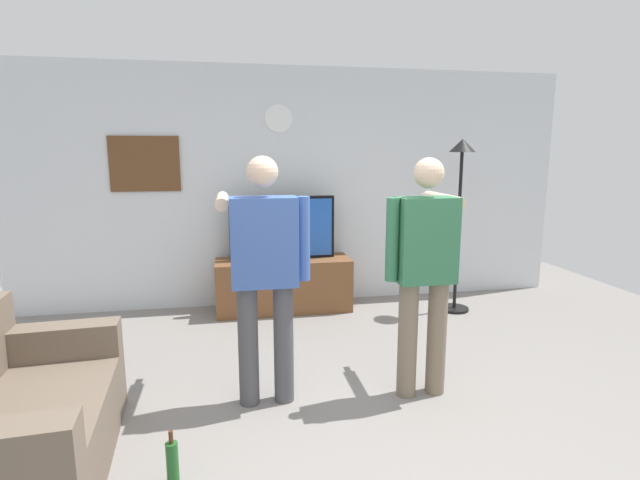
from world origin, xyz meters
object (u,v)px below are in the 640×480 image
at_px(tv_stand, 284,285).
at_px(television, 282,228).
at_px(person_standing_nearer_couch, 424,264).
at_px(floor_lamp, 460,190).
at_px(framed_picture, 145,164).
at_px(wall_clock, 278,118).
at_px(person_standing_nearer_lamp, 264,266).
at_px(beverage_bottle, 172,462).
at_px(side_couch, 11,423).

height_order(tv_stand, television, television).
distance_m(television, person_standing_nearer_couch, 2.27).
bearing_deg(floor_lamp, framed_picture, 168.84).
xyz_separation_m(tv_stand, wall_clock, (-0.00, 0.29, 1.83)).
relative_size(floor_lamp, person_standing_nearer_lamp, 1.09).
bearing_deg(television, person_standing_nearer_lamp, -99.73).
distance_m(person_standing_nearer_lamp, beverage_bottle, 1.30).
height_order(person_standing_nearer_couch, side_couch, person_standing_nearer_couch).
relative_size(television, person_standing_nearer_couch, 0.67).
xyz_separation_m(television, floor_lamp, (1.89, -0.41, 0.42)).
relative_size(framed_picture, floor_lamp, 0.38).
bearing_deg(person_standing_nearer_lamp, framed_picture, 115.63).
height_order(tv_stand, person_standing_nearer_couch, person_standing_nearer_couch).
bearing_deg(wall_clock, person_standing_nearer_couch, -71.94).
bearing_deg(person_standing_nearer_couch, side_couch, -169.25).
bearing_deg(wall_clock, beverage_bottle, -106.60).
relative_size(person_standing_nearer_couch, side_couch, 1.15).
height_order(wall_clock, person_standing_nearer_couch, wall_clock).
height_order(tv_stand, framed_picture, framed_picture).
relative_size(framed_picture, person_standing_nearer_lamp, 0.42).
height_order(floor_lamp, beverage_bottle, floor_lamp).
bearing_deg(wall_clock, tv_stand, -90.00).
distance_m(wall_clock, floor_lamp, 2.14).
xyz_separation_m(tv_stand, side_couch, (-1.77, -2.57, 0.03)).
height_order(tv_stand, wall_clock, wall_clock).
distance_m(floor_lamp, person_standing_nearer_couch, 2.09).
distance_m(tv_stand, wall_clock, 1.86).
relative_size(wall_clock, person_standing_nearer_lamp, 0.18).
height_order(framed_picture, person_standing_nearer_lamp, framed_picture).
relative_size(television, side_couch, 0.77).
bearing_deg(person_standing_nearer_lamp, person_standing_nearer_couch, -4.60).
distance_m(tv_stand, framed_picture, 2.00).
bearing_deg(side_couch, person_standing_nearer_lamp, 21.99).
height_order(wall_clock, beverage_bottle, wall_clock).
height_order(floor_lamp, side_couch, floor_lamp).
distance_m(wall_clock, person_standing_nearer_couch, 2.75).
relative_size(wall_clock, person_standing_nearer_couch, 0.18).
relative_size(tv_stand, person_standing_nearer_lamp, 0.86).
relative_size(tv_stand, side_couch, 0.99).
xyz_separation_m(person_standing_nearer_lamp, beverage_bottle, (-0.57, -0.79, -0.87)).
xyz_separation_m(tv_stand, beverage_bottle, (-0.92, -2.78, -0.17)).
relative_size(tv_stand, framed_picture, 2.05).
bearing_deg(floor_lamp, person_standing_nearer_lamp, -143.95).
bearing_deg(floor_lamp, television, 167.77).
bearing_deg(beverage_bottle, television, 72.06).
height_order(television, framed_picture, framed_picture).
bearing_deg(side_couch, tv_stand, 55.43).
bearing_deg(person_standing_nearer_couch, person_standing_nearer_lamp, 175.40).
relative_size(side_couch, beverage_bottle, 4.89).
xyz_separation_m(wall_clock, person_standing_nearer_lamp, (-0.35, -2.28, -1.13)).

